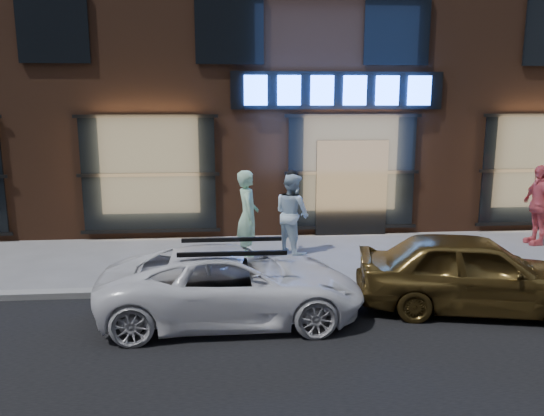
# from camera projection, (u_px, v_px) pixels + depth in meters

# --- Properties ---
(ground) EXTENTS (90.00, 90.00, 0.00)m
(ground) POSITION_uv_depth(u_px,v_px,m) (399.00, 287.00, 9.72)
(ground) COLOR slate
(ground) RESTS_ON ground
(curb) EXTENTS (60.00, 0.25, 0.12)m
(curb) POSITION_uv_depth(u_px,v_px,m) (399.00, 284.00, 9.70)
(curb) COLOR gray
(curb) RESTS_ON ground
(storefront_building) EXTENTS (30.20, 8.28, 10.30)m
(storefront_building) POSITION_uv_depth(u_px,v_px,m) (325.00, 42.00, 16.49)
(storefront_building) COLOR #54301E
(storefront_building) RESTS_ON ground
(man_bowtie) EXTENTS (0.50, 0.73, 1.94)m
(man_bowtie) POSITION_uv_depth(u_px,v_px,m) (248.00, 216.00, 11.23)
(man_bowtie) COLOR #B0E8BD
(man_bowtie) RESTS_ON ground
(man_cap) EXTENTS (1.05, 1.11, 1.80)m
(man_cap) POSITION_uv_depth(u_px,v_px,m) (292.00, 213.00, 11.76)
(man_cap) COLOR white
(man_cap) RESTS_ON ground
(passerby) EXTENTS (0.47, 1.11, 1.89)m
(passerby) POSITION_uv_depth(u_px,v_px,m) (538.00, 205.00, 12.49)
(passerby) COLOR #E55E65
(passerby) RESTS_ON ground
(white_suv) EXTENTS (4.08, 1.93, 1.13)m
(white_suv) POSITION_uv_depth(u_px,v_px,m) (233.00, 284.00, 8.22)
(white_suv) COLOR white
(white_suv) RESTS_ON ground
(gold_sedan) EXTENTS (3.98, 2.24, 1.28)m
(gold_sedan) POSITION_uv_depth(u_px,v_px,m) (474.00, 272.00, 8.57)
(gold_sedan) COLOR brown
(gold_sedan) RESTS_ON ground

